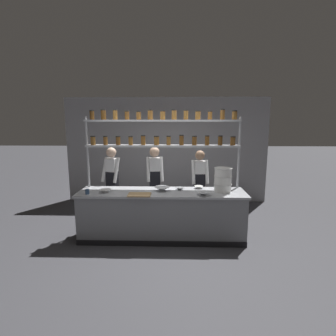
% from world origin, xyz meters
% --- Properties ---
extents(ground_plane, '(40.00, 40.00, 0.00)m').
position_xyz_m(ground_plane, '(0.00, 0.00, 0.00)').
color(ground_plane, '#3D3D42').
extents(back_wall, '(5.53, 0.12, 2.86)m').
position_xyz_m(back_wall, '(0.00, 2.47, 1.43)').
color(back_wall, '#939399').
rests_on(back_wall, ground_plane).
extents(prep_counter, '(3.13, 0.76, 0.92)m').
position_xyz_m(prep_counter, '(0.00, -0.00, 0.46)').
color(prep_counter, gray).
rests_on(prep_counter, ground_plane).
extents(spice_shelf_unit, '(3.01, 0.28, 2.45)m').
position_xyz_m(spice_shelf_unit, '(0.00, 0.33, 1.96)').
color(spice_shelf_unit, '#ADAFB5').
rests_on(spice_shelf_unit, ground_plane).
extents(chef_left, '(0.41, 0.35, 1.68)m').
position_xyz_m(chef_left, '(-1.12, 0.74, 0.97)').
color(chef_left, black).
rests_on(chef_left, ground_plane).
extents(chef_center, '(0.40, 0.32, 1.68)m').
position_xyz_m(chef_center, '(-0.20, 0.83, 0.97)').
color(chef_center, black).
rests_on(chef_center, ground_plane).
extents(chef_right, '(0.38, 0.30, 1.61)m').
position_xyz_m(chef_right, '(0.78, 0.79, 0.92)').
color(chef_right, black).
rests_on(chef_right, ground_plane).
extents(container_stack, '(0.33, 0.33, 0.45)m').
position_xyz_m(container_stack, '(1.14, 0.02, 1.15)').
color(container_stack, white).
rests_on(container_stack, prep_counter).
extents(cutting_board, '(0.40, 0.26, 0.02)m').
position_xyz_m(cutting_board, '(-0.38, -0.28, 0.93)').
color(cutting_board, '#A88456').
rests_on(cutting_board, prep_counter).
extents(prep_bowl_near_left, '(0.18, 0.18, 0.05)m').
position_xyz_m(prep_bowl_near_left, '(0.71, 0.26, 0.94)').
color(prep_bowl_near_left, silver).
rests_on(prep_bowl_near_left, prep_counter).
extents(prep_bowl_center_front, '(0.21, 0.21, 0.06)m').
position_xyz_m(prep_bowl_center_front, '(-1.04, -0.10, 0.95)').
color(prep_bowl_center_front, white).
rests_on(prep_bowl_center_front, prep_counter).
extents(prep_bowl_center_back, '(0.17, 0.17, 0.05)m').
position_xyz_m(prep_bowl_center_back, '(0.34, 0.12, 0.94)').
color(prep_bowl_center_back, silver).
rests_on(prep_bowl_center_back, prep_counter).
extents(prep_bowl_near_right, '(0.29, 0.29, 0.08)m').
position_xyz_m(prep_bowl_near_right, '(0.00, 0.04, 0.96)').
color(prep_bowl_near_right, silver).
rests_on(prep_bowl_near_right, prep_counter).
extents(prep_bowl_far_left, '(0.24, 0.24, 0.07)m').
position_xyz_m(prep_bowl_far_left, '(0.75, -0.24, 0.95)').
color(prep_bowl_far_left, '#B2B7BC').
rests_on(prep_bowl_far_left, prep_counter).
extents(serving_cup_front, '(0.07, 0.07, 0.09)m').
position_xyz_m(serving_cup_front, '(-1.34, -0.22, 0.97)').
color(serving_cup_front, '#334C70').
rests_on(serving_cup_front, prep_counter).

